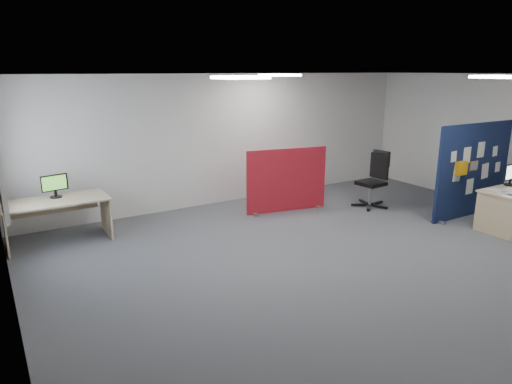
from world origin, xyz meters
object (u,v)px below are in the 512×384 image
red_divider (287,181)px  office_chair (375,176)px  monitor_second (55,185)px  monitor_main (511,173)px  navy_divider (474,170)px  second_desk (57,210)px

red_divider → office_chair: red_divider is taller
red_divider → monitor_second: size_ratio=3.97×
monitor_main → navy_divider: bearing=93.9°
office_chair → monitor_second: bearing=162.4°
navy_divider → second_desk: navy_divider is taller
red_divider → monitor_second: 4.25m
navy_divider → red_divider: navy_divider is taller
monitor_second → office_chair: (5.95, -1.34, -0.30)m
monitor_main → monitor_second: monitor_main is taller
navy_divider → red_divider: bearing=144.3°
navy_divider → monitor_second: navy_divider is taller
navy_divider → office_chair: size_ratio=1.93×
monitor_main → office_chair: (-1.25, 2.10, -0.31)m
monitor_main → office_chair: office_chair is taller
second_desk → office_chair: size_ratio=1.41×
second_desk → monitor_second: (0.03, 0.11, 0.39)m
red_divider → office_chair: 1.89m
red_divider → second_desk: red_divider is taller
monitor_main → monitor_second: 7.98m
navy_divider → second_desk: size_ratio=1.36×
monitor_main → red_divider: 4.11m
navy_divider → red_divider: size_ratio=1.31×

